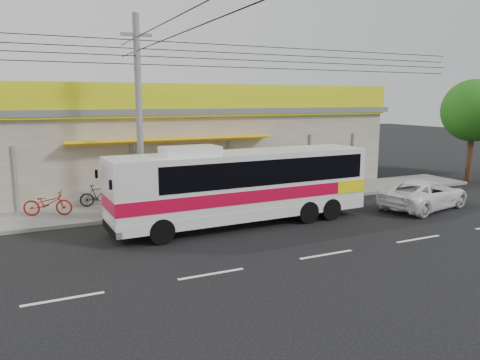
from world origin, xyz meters
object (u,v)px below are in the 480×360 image
at_px(motorbike_red, 48,203).
at_px(coach_bus, 247,182).
at_px(motorbike_dark, 98,196).
at_px(white_car, 424,194).
at_px(tree_near, 475,113).
at_px(utility_pole, 137,51).

bearing_deg(motorbike_red, coach_bus, -102.61).
bearing_deg(motorbike_dark, motorbike_red, 120.20).
bearing_deg(motorbike_dark, white_car, -106.70).
distance_m(motorbike_red, white_car, 16.57).
relative_size(white_car, tree_near, 0.78).
xyz_separation_m(motorbike_red, motorbike_dark, (2.18, 0.89, -0.03)).
bearing_deg(motorbike_dark, utility_pole, -139.50).
bearing_deg(utility_pole, coach_bus, -39.49).
distance_m(white_car, tree_near, 9.82).
bearing_deg(coach_bus, motorbike_red, 147.25).
bearing_deg(tree_near, utility_pole, -179.32).
distance_m(motorbike_dark, utility_pole, 6.79).
height_order(motorbike_red, utility_pole, utility_pole).
height_order(coach_bus, tree_near, tree_near).
distance_m(white_car, utility_pole, 14.11).
relative_size(coach_bus, white_car, 2.22).
height_order(coach_bus, white_car, coach_bus).
bearing_deg(white_car, tree_near, -75.94).
xyz_separation_m(motorbike_dark, tree_near, (21.71, -2.05, 3.51)).
height_order(motorbike_red, tree_near, tree_near).
height_order(motorbike_red, white_car, white_car).
distance_m(motorbike_dark, tree_near, 22.09).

